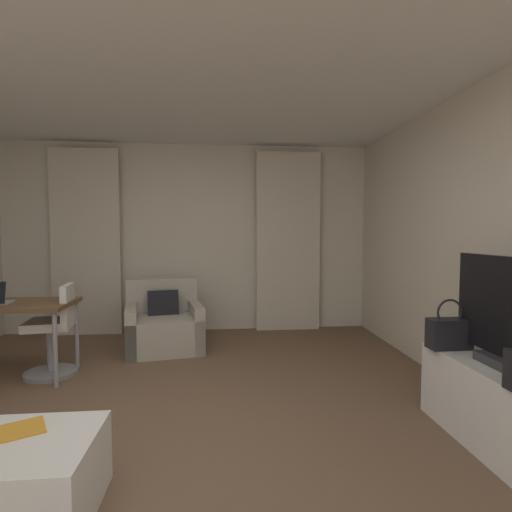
{
  "coord_description": "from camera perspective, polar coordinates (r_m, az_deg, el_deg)",
  "views": [
    {
      "loc": [
        0.39,
        -2.56,
        1.39
      ],
      "look_at": [
        0.78,
        1.41,
        1.14
      ],
      "focal_mm": 27.57,
      "sensor_mm": 36.0,
      "label": 1
    }
  ],
  "objects": [
    {
      "name": "handbag_primary",
      "position": [
        3.26,
        26.21,
        -9.91
      ],
      "size": [
        0.3,
        0.14,
        0.37
      ],
      "color": "black",
      "rests_on": "tv_console"
    },
    {
      "name": "armchair",
      "position": [
        4.86,
        -13.22,
        -9.87
      ],
      "size": [
        0.99,
        0.95,
        0.81
      ],
      "color": "#B2A899",
      "rests_on": "ground"
    },
    {
      "name": "tv_console",
      "position": [
        3.14,
        31.96,
        -17.97
      ],
      "size": [
        0.47,
        1.11,
        0.53
      ],
      "color": "white",
      "rests_on": "ground"
    },
    {
      "name": "desk_chair",
      "position": [
        4.34,
        -27.23,
        -10.15
      ],
      "size": [
        0.48,
        0.48,
        0.88
      ],
      "color": "gray",
      "rests_on": "ground"
    },
    {
      "name": "curtain_right_panel",
      "position": [
        5.55,
        4.68,
        2.07
      ],
      "size": [
        0.9,
        0.06,
        2.5
      ],
      "color": "beige",
      "rests_on": "ground"
    },
    {
      "name": "wall_window",
      "position": [
        5.61,
        -9.54,
        2.56
      ],
      "size": [
        5.12,
        0.06,
        2.6
      ],
      "color": "beige",
      "rests_on": "ground"
    },
    {
      "name": "ceiling",
      "position": [
        2.88,
        -14.69,
        29.0
      ],
      "size": [
        5.12,
        6.12,
        0.06
      ],
      "primitive_type": "cube",
      "color": "white",
      "rests_on": "wall_left"
    },
    {
      "name": "tv_flatscreen",
      "position": [
        2.96,
        32.7,
        -7.34
      ],
      "size": [
        0.2,
        0.95,
        0.7
      ],
      "color": "#333338",
      "rests_on": "tv_console"
    },
    {
      "name": "ground_plane",
      "position": [
        2.94,
        -13.82,
        -24.75
      ],
      "size": [
        12.0,
        12.0,
        0.0
      ],
      "primitive_type": "plane",
      "color": "brown"
    },
    {
      "name": "curtain_left_panel",
      "position": [
        5.74,
        -23.45,
        1.84
      ],
      "size": [
        0.9,
        0.06,
        2.5
      ],
      "color": "beige",
      "rests_on": "ground"
    },
    {
      "name": "magazine_open",
      "position": [
        2.47,
        -31.78,
        -20.81
      ],
      "size": [
        0.34,
        0.31,
        0.01
      ],
      "color": "orange",
      "rests_on": "coffee_table"
    },
    {
      "name": "coffee_table",
      "position": [
        2.44,
        -30.45,
        -26.27
      ],
      "size": [
        0.65,
        0.61,
        0.39
      ],
      "color": "white",
      "rests_on": "ground"
    }
  ]
}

